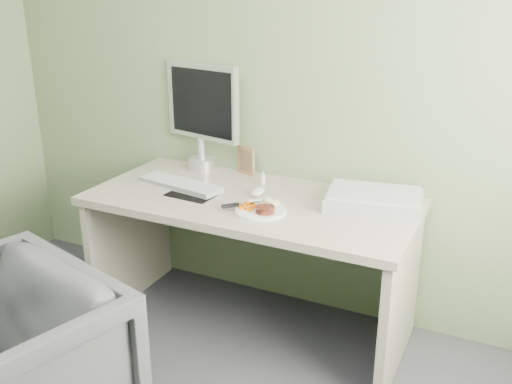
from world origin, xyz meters
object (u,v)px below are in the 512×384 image
at_px(desk, 251,232).
at_px(monitor, 202,111).
at_px(scanner, 374,201).
at_px(plate, 261,211).

bearing_deg(desk, monitor, 145.10).
bearing_deg(monitor, scanner, 2.30).
bearing_deg(plate, monitor, 141.42).
bearing_deg(scanner, plate, -157.82).
distance_m(plate, scanner, 0.53).
distance_m(desk, scanner, 0.63).
bearing_deg(monitor, desk, -22.75).
distance_m(plate, monitor, 0.80).
xyz_separation_m(scanner, monitor, (-1.02, 0.18, 0.29)).
bearing_deg(desk, plate, -49.57).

